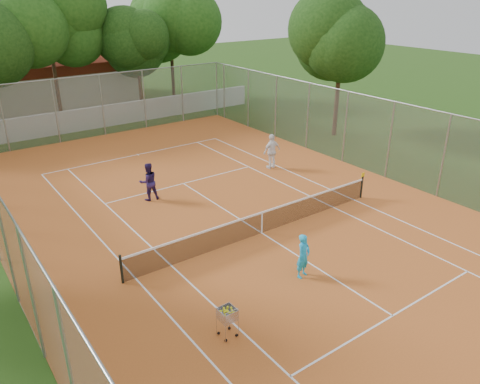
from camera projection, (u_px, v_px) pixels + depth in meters
ground at (262, 233)px, 18.89m from camera, size 120.00×120.00×0.00m
court_pad at (262, 233)px, 18.88m from camera, size 18.00×34.00×0.02m
court_lines at (262, 233)px, 18.88m from camera, size 10.98×23.78×0.01m
tennis_net at (262, 222)px, 18.68m from camera, size 11.88×0.10×0.98m
perimeter_fence at (263, 188)px, 18.08m from camera, size 18.00×34.00×4.00m
boundary_wall at (94, 118)px, 32.70m from camera, size 26.00×0.30×1.50m
clubhouse at (25, 79)px, 38.47m from camera, size 16.40×9.00×4.40m
tropical_trees at (72, 50)px, 33.22m from camera, size 29.00×19.00×10.00m
player_near at (303, 256)px, 15.77m from camera, size 0.66×0.52×1.59m
player_far_left at (148, 182)px, 21.51m from camera, size 0.93×0.76×1.80m
player_far_right at (272, 151)px, 25.32m from camera, size 1.14×0.51×1.92m
ball_hopper at (227, 321)px, 13.12m from camera, size 0.52×0.52×1.02m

